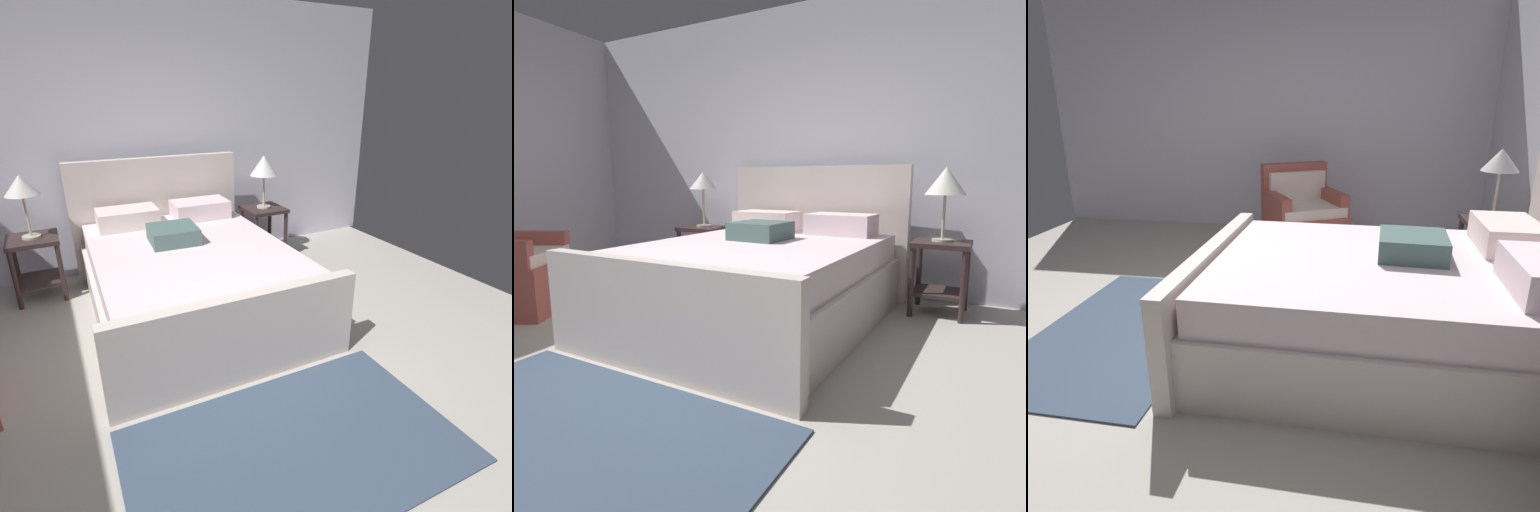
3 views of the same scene
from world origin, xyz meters
The scene contains 7 objects.
ground_plane centered at (0.00, 0.00, -0.01)m, with size 5.78×5.25×0.02m, color #AEA89D.
wall_side_left centered at (-2.95, 0.00, 1.39)m, with size 0.12×5.37×2.78m, color silver.
bed centered at (0.03, 1.40, 0.35)m, with size 1.80×2.32×1.22m.
nightstand_left centered at (-1.17, 2.25, 0.40)m, with size 0.44×0.44×0.60m.
table_lamp_left centered at (-1.17, 2.25, 1.07)m, with size 0.29×0.29×0.58m.
armchair centered at (-1.96, 0.59, 0.35)m, with size 0.99×0.98×0.90m.
area_rug centered at (0.03, -0.42, 0.01)m, with size 1.84×1.11×0.01m, color #3A495F.
Camera 3 is at (2.64, 1.12, 1.52)m, focal length 31.57 mm.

